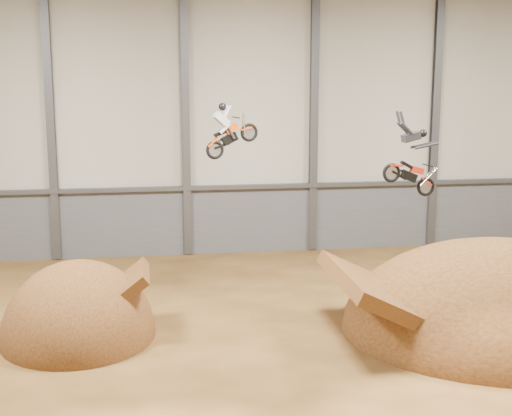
{
  "coord_description": "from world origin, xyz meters",
  "views": [
    {
      "loc": [
        -5.27,
        -21.68,
        9.48
      ],
      "look_at": [
        -1.36,
        4.0,
        4.49
      ],
      "focal_mm": 50.0,
      "sensor_mm": 36.0,
      "label": 1
    }
  ],
  "objects_px": {
    "takeoff_ramp": "(79,336)",
    "landing_ramp": "(496,330)",
    "fmx_rider_b": "(407,155)",
    "fmx_rider_a": "(235,123)"
  },
  "relations": [
    {
      "from": "takeoff_ramp",
      "to": "landing_ramp",
      "type": "bearing_deg",
      "value": -6.23
    },
    {
      "from": "fmx_rider_a",
      "to": "fmx_rider_b",
      "type": "relative_size",
      "value": 0.76
    },
    {
      "from": "fmx_rider_b",
      "to": "takeoff_ramp",
      "type": "bearing_deg",
      "value": 174.95
    },
    {
      "from": "takeoff_ramp",
      "to": "fmx_rider_a",
      "type": "xyz_separation_m",
      "value": [
        6.12,
        2.74,
        7.47
      ]
    },
    {
      "from": "takeoff_ramp",
      "to": "fmx_rider_b",
      "type": "height_order",
      "value": "fmx_rider_b"
    },
    {
      "from": "takeoff_ramp",
      "to": "fmx_rider_b",
      "type": "xyz_separation_m",
      "value": [
        12.33,
        0.32,
        6.39
      ]
    },
    {
      "from": "landing_ramp",
      "to": "fmx_rider_b",
      "type": "bearing_deg",
      "value": 146.7
    },
    {
      "from": "landing_ramp",
      "to": "fmx_rider_b",
      "type": "xyz_separation_m",
      "value": [
        -3.03,
        1.99,
        6.39
      ]
    },
    {
      "from": "takeoff_ramp",
      "to": "fmx_rider_b",
      "type": "relative_size",
      "value": 2.1
    },
    {
      "from": "landing_ramp",
      "to": "fmx_rider_a",
      "type": "xyz_separation_m",
      "value": [
        -9.24,
        4.42,
        7.47
      ]
    }
  ]
}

